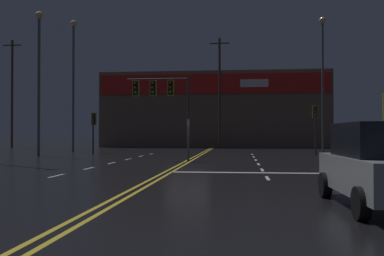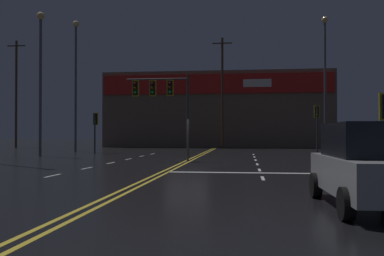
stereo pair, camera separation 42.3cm
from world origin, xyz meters
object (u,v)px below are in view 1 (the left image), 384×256
(streetlight_near_left, at_px, (323,69))
(parked_car, at_px, (382,165))
(streetlight_median_approach, at_px, (39,65))
(traffic_signal_corner_northwest, at_px, (94,124))
(traffic_signal_median, at_px, (161,94))
(traffic_signal_corner_northeast, at_px, (315,118))
(streetlight_far_left, at_px, (73,70))

(streetlight_near_left, height_order, parked_car, streetlight_near_left)
(streetlight_median_approach, distance_m, parked_car, 26.80)
(traffic_signal_corner_northwest, distance_m, streetlight_near_left, 20.17)
(traffic_signal_median, height_order, streetlight_median_approach, streetlight_median_approach)
(traffic_signal_median, height_order, traffic_signal_corner_northwest, traffic_signal_median)
(parked_car, bearing_deg, traffic_signal_corner_northwest, 122.14)
(traffic_signal_corner_northwest, bearing_deg, parked_car, -57.86)
(streetlight_near_left, height_order, streetlight_median_approach, streetlight_near_left)
(traffic_signal_corner_northeast, height_order, streetlight_near_left, streetlight_near_left)
(traffic_signal_median, distance_m, traffic_signal_corner_northeast, 13.51)
(traffic_signal_corner_northwest, xyz_separation_m, streetlight_near_left, (18.96, 4.83, 4.89))
(traffic_signal_corner_northwest, relative_size, parked_car, 0.76)
(streetlight_far_left, distance_m, parked_car, 33.14)
(traffic_signal_corner_northeast, distance_m, streetlight_near_left, 6.51)
(streetlight_near_left, xyz_separation_m, streetlight_median_approach, (-21.64, -8.88, -0.73))
(traffic_signal_corner_northwest, distance_m, traffic_signal_corner_northeast, 17.55)
(traffic_signal_median, relative_size, streetlight_near_left, 0.44)
(traffic_signal_corner_northwest, height_order, streetlight_near_left, streetlight_near_left)
(traffic_signal_corner_northeast, relative_size, streetlight_median_approach, 0.37)
(traffic_signal_corner_northwest, distance_m, parked_car, 27.87)
(traffic_signal_median, xyz_separation_m, streetlight_near_left, (11.96, 12.84, 3.28))
(streetlight_near_left, relative_size, parked_car, 2.72)
(traffic_signal_median, bearing_deg, streetlight_far_left, 131.26)
(streetlight_median_approach, bearing_deg, parked_car, -48.15)
(traffic_signal_median, xyz_separation_m, streetlight_far_left, (-10.14, 11.56, 3.29))
(traffic_signal_corner_northwest, xyz_separation_m, streetlight_median_approach, (-2.68, -4.05, 4.15))
(traffic_signal_corner_northeast, bearing_deg, streetlight_near_left, 72.40)
(streetlight_near_left, distance_m, streetlight_median_approach, 23.40)
(traffic_signal_corner_northeast, relative_size, streetlight_far_left, 0.32)
(traffic_signal_corner_northeast, relative_size, parked_car, 0.88)
(traffic_signal_corner_northwest, relative_size, traffic_signal_corner_northeast, 0.87)
(traffic_signal_median, distance_m, streetlight_near_left, 17.85)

